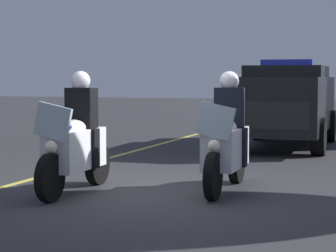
# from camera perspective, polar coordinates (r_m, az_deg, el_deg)

# --- Properties ---
(ground_plane) EXTENTS (80.00, 80.00, 0.00)m
(ground_plane) POSITION_cam_1_polar(r_m,az_deg,el_deg) (9.30, -1.24, -5.79)
(ground_plane) COLOR #333335
(lane_stripe_center) EXTENTS (48.00, 0.12, 0.01)m
(lane_stripe_center) POSITION_cam_1_polar(r_m,az_deg,el_deg) (10.32, -13.05, -4.88)
(lane_stripe_center) COLOR #E0D14C
(lane_stripe_center) RESTS_ON ground
(police_motorcycle_lead_left) EXTENTS (2.14, 0.58, 1.72)m
(police_motorcycle_lead_left) POSITION_cam_1_polar(r_m,az_deg,el_deg) (9.24, -8.11, -1.52)
(police_motorcycle_lead_left) COLOR black
(police_motorcycle_lead_left) RESTS_ON ground
(police_motorcycle_lead_right) EXTENTS (2.14, 0.58, 1.72)m
(police_motorcycle_lead_right) POSITION_cam_1_polar(r_m,az_deg,el_deg) (9.32, 5.13, -1.44)
(police_motorcycle_lead_right) COLOR black
(police_motorcycle_lead_right) RESTS_ON ground
(police_suv) EXTENTS (4.97, 2.21, 2.05)m
(police_suv) POSITION_cam_1_polar(r_m,az_deg,el_deg) (15.47, 10.30, 2.13)
(police_suv) COLOR black
(police_suv) RESTS_ON ground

